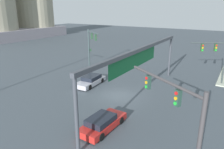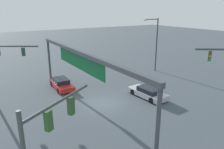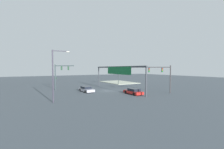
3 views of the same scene
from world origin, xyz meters
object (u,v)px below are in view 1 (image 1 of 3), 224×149
traffic_signal_opposite_side (91,43)px  sedan_car_waiting_far (102,123)px  traffic_signal_cross_street (216,53)px  sedan_car_approaching (91,81)px  traffic_signal_near_corner (178,111)px

traffic_signal_opposite_side → sedan_car_waiting_far: 19.04m
traffic_signal_cross_street → sedan_car_approaching: 16.31m
traffic_signal_near_corner → sedan_car_waiting_far: traffic_signal_near_corner is taller
traffic_signal_opposite_side → traffic_signal_near_corner: bearing=-8.1°
traffic_signal_near_corner → traffic_signal_opposite_side: size_ratio=0.95×
traffic_signal_opposite_side → sedan_car_approaching: traffic_signal_opposite_side is taller
sedan_car_approaching → traffic_signal_near_corner: bearing=50.1°
sedan_car_approaching → traffic_signal_cross_street: bearing=118.4°
traffic_signal_near_corner → traffic_signal_cross_street: traffic_signal_cross_street is taller
traffic_signal_near_corner → sedan_car_approaching: bearing=-2.9°
traffic_signal_near_corner → sedan_car_waiting_far: 7.63m
traffic_signal_near_corner → sedan_car_approaching: (10.05, 13.60, -3.65)m
traffic_signal_opposite_side → sedan_car_waiting_far: (-14.46, -11.83, -3.69)m
traffic_signal_cross_street → sedan_car_waiting_far: bearing=36.6°
traffic_signal_opposite_side → sedan_car_waiting_far: bearing=-16.7°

